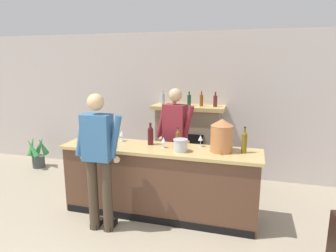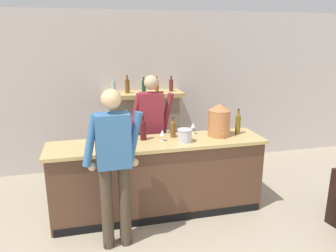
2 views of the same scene
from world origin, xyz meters
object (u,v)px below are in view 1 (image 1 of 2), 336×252
person_customer (98,157)px  copper_dispenser (222,135)px  wine_glass_back_row (164,141)px  wine_glass_front_left (201,138)px  potted_plant_corner (37,153)px  wine_bottle_chardonnay_pale (244,141)px  wine_glass_mid_counter (112,140)px  wine_bottle_merlot_tall (178,138)px  wine_bottle_rose_blush (150,135)px  wine_glass_near_bucket (122,134)px  ice_bucket_steel (180,145)px  person_bartender (175,138)px  fireplace_stone (188,141)px

person_customer → copper_dispenser: person_customer is taller
wine_glass_back_row → wine_glass_front_left: bearing=23.1°
potted_plant_corner → wine_bottle_chardonnay_pale: 4.46m
person_customer → wine_glass_mid_counter: size_ratio=11.17×
wine_bottle_merlot_tall → wine_glass_back_row: 0.22m
potted_plant_corner → wine_bottle_merlot_tall: (3.32, -1.06, 0.81)m
wine_bottle_rose_blush → person_customer: bearing=-121.5°
wine_glass_near_bucket → person_customer: bearing=-87.6°
wine_glass_front_left → ice_bucket_steel: bearing=-124.4°
wine_bottle_chardonnay_pale → wine_glass_front_left: bearing=166.6°
copper_dispenser → ice_bucket_steel: bearing=-164.4°
person_customer → wine_bottle_chardonnay_pale: size_ratio=5.15×
wine_glass_mid_counter → wine_glass_near_bucket: bearing=92.2°
wine_glass_back_row → wine_glass_front_left: size_ratio=0.91×
potted_plant_corner → person_bartender: person_bartender is taller
wine_glass_near_bucket → potted_plant_corner: bearing=157.2°
person_bartender → wine_bottle_rose_blush: 0.62m
fireplace_stone → wine_glass_front_left: bearing=-70.8°
ice_bucket_steel → wine_glass_front_left: (0.22, 0.32, 0.03)m
person_customer → wine_glass_mid_counter: 0.44m
ice_bucket_steel → wine_glass_mid_counter: 0.97m
wine_bottle_merlot_tall → ice_bucket_steel: bearing=-69.0°
ice_bucket_steel → wine_bottle_merlot_tall: wine_bottle_merlot_tall is taller
wine_glass_front_left → wine_bottle_merlot_tall: bearing=-166.2°
copper_dispenser → wine_glass_back_row: size_ratio=2.97×
wine_glass_near_bucket → fireplace_stone: bearing=62.0°
fireplace_stone → wine_glass_mid_counter: (-0.71, -1.73, 0.41)m
person_customer → wine_bottle_merlot_tall: bearing=41.2°
ice_bucket_steel → wine_glass_near_bucket: 1.02m
fireplace_stone → wine_bottle_rose_blush: fireplace_stone is taller
fireplace_stone → wine_bottle_rose_blush: bearing=-100.0°
fireplace_stone → person_customer: bearing=-107.9°
copper_dispenser → potted_plant_corner: bearing=163.7°
wine_glass_front_left → copper_dispenser: bearing=-28.4°
fireplace_stone → wine_glass_back_row: size_ratio=11.34×
wine_glass_back_row → wine_glass_near_bucket: 0.73m
copper_dispenser → wine_glass_front_left: 0.37m
wine_bottle_merlot_tall → person_bartender: bearing=109.4°
fireplace_stone → copper_dispenser: fireplace_stone is taller
copper_dispenser → wine_glass_back_row: bearing=-177.2°
fireplace_stone → wine_glass_near_bucket: (-0.73, -1.37, 0.42)m
potted_plant_corner → wine_glass_front_left: wine_glass_front_left is taller
ice_bucket_steel → wine_glass_mid_counter: ice_bucket_steel is taller
wine_bottle_chardonnay_pale → person_customer: bearing=-159.0°
potted_plant_corner → wine_bottle_rose_blush: (2.91, -1.08, 0.83)m
wine_glass_near_bucket → wine_glass_mid_counter: bearing=-87.8°
potted_plant_corner → copper_dispenser: 4.20m
fireplace_stone → wine_glass_mid_counter: bearing=-112.5°
wine_bottle_merlot_tall → potted_plant_corner: bearing=162.3°
wine_bottle_rose_blush → wine_glass_back_row: wine_bottle_rose_blush is taller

